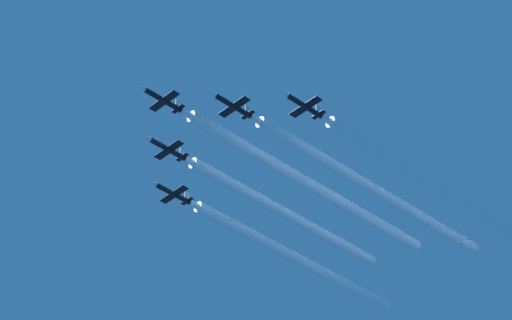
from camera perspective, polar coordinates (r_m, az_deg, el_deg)
The scene contains 10 objects.
jet_lead at distance 306.97m, azimuth -4.03°, elevation 2.59°, with size 8.81×12.82×3.08m.
jet_left_wingman at distance 304.66m, azimuth -1.05°, elevation 2.35°, with size 8.81×12.82×3.08m.
jet_right_wingman at distance 317.82m, azimuth -3.83°, elevation 0.51°, with size 8.81×12.82×3.08m.
jet_outer_left at distance 303.21m, azimuth 1.99°, elevation 2.35°, with size 8.81×12.82×3.08m.
jet_outer_right at distance 329.74m, azimuth -3.61°, elevation -1.39°, with size 8.81×12.82×3.08m.
smoke_trail_lead at distance 331.63m, azimuth 2.15°, elevation -0.96°, with size 2.96×81.79×2.96m.
smoke_trail_left_wingman at distance 330.55m, azimuth 4.82°, elevation -1.14°, with size 2.96×79.96×2.96m.
smoke_trail_right_wingman at distance 338.47m, azimuth 1.16°, elevation -2.25°, with size 2.96×65.56×2.96m.
smoke_trail_outer_left at distance 330.27m, azimuth 7.54°, elevation -1.10°, with size 2.96×78.55×2.96m.
smoke_trail_outer_right at distance 352.78m, azimuth 1.57°, elevation -4.12°, with size 2.96×71.79×2.96m.
Camera 1 is at (-185.47, 152.88, 2.49)m, focal length 94.55 mm.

